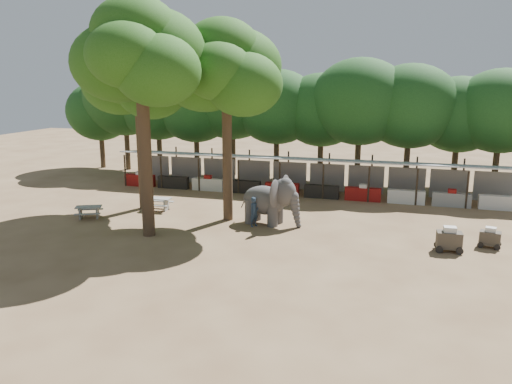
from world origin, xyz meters
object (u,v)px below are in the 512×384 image
(yard_tree_left, at_px, (138,76))
(cart_front, at_px, (449,239))
(yard_tree_back, at_px, (225,70))
(handler, at_px, (254,212))
(picnic_table_near, at_px, (89,210))
(yard_tree_center, at_px, (140,55))
(cart_back, at_px, (490,237))
(picnic_table_far, at_px, (158,202))
(elephant, at_px, (271,200))

(yard_tree_left, distance_m, cart_front, 19.92)
(yard_tree_back, bearing_deg, handler, -28.43)
(yard_tree_left, relative_size, yard_tree_back, 0.97)
(yard_tree_left, relative_size, picnic_table_near, 5.86)
(yard_tree_center, xyz_separation_m, cart_back, (17.06, 2.75, -8.70))
(yard_tree_center, bearing_deg, picnic_table_far, 111.08)
(yard_tree_center, xyz_separation_m, picnic_table_near, (-4.83, 1.73, -8.73))
(yard_tree_back, bearing_deg, elephant, -7.00)
(handler, xyz_separation_m, picnic_table_near, (-9.83, -1.19, -0.36))
(picnic_table_far, bearing_deg, elephant, -10.81)
(elephant, height_order, handler, elephant)
(picnic_table_far, height_order, cart_front, cart_front)
(yard_tree_center, bearing_deg, picnic_table_near, 160.32)
(picnic_table_near, xyz_separation_m, cart_front, (19.92, -0.17, 0.13))
(cart_back, bearing_deg, picnic_table_near, -164.97)
(cart_front, bearing_deg, elephant, 164.74)
(elephant, height_order, cart_back, elephant)
(elephant, relative_size, cart_back, 3.15)
(handler, height_order, picnic_table_far, handler)
(yard_tree_center, relative_size, yard_tree_back, 1.06)
(elephant, bearing_deg, yard_tree_center, -137.77)
(picnic_table_near, bearing_deg, cart_back, -22.15)
(yard_tree_left, height_order, yard_tree_back, yard_tree_back)
(yard_tree_center, distance_m, cart_front, 17.44)
(yard_tree_center, bearing_deg, yard_tree_back, 53.14)
(picnic_table_near, bearing_deg, elephant, -14.46)
(cart_back, bearing_deg, yard_tree_left, -174.05)
(yard_tree_left, distance_m, yard_tree_center, 5.92)
(yard_tree_back, bearing_deg, picnic_table_far, 172.80)
(picnic_table_far, bearing_deg, handler, -17.67)
(yard_tree_back, bearing_deg, cart_back, -5.10)
(picnic_table_near, height_order, picnic_table_far, picnic_table_far)
(yard_tree_left, bearing_deg, cart_back, -6.41)
(handler, relative_size, picnic_table_near, 0.89)
(handler, distance_m, cart_back, 12.07)
(cart_front, bearing_deg, yard_tree_left, 166.66)
(picnic_table_far, bearing_deg, cart_front, -13.91)
(picnic_table_far, bearing_deg, cart_back, -9.32)
(handler, xyz_separation_m, picnic_table_far, (-6.78, 1.69, -0.32))
(elephant, bearing_deg, picnic_table_near, -159.85)
(yard_tree_left, height_order, cart_back, yard_tree_left)
(cart_front, bearing_deg, picnic_table_far, 167.20)
(handler, bearing_deg, yard_tree_left, 103.70)
(picnic_table_far, bearing_deg, picnic_table_near, -140.38)
(handler, distance_m, picnic_table_far, 6.99)
(picnic_table_near, height_order, cart_back, cart_back)
(picnic_table_far, bearing_deg, yard_tree_back, -10.88)
(yard_tree_center, distance_m, picnic_table_far, 10.00)
(picnic_table_far, height_order, cart_back, cart_back)
(yard_tree_back, distance_m, handler, 8.04)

